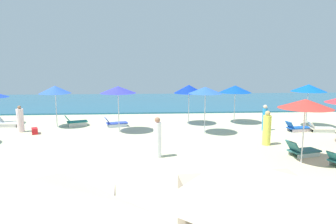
{
  "coord_description": "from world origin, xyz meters",
  "views": [
    {
      "loc": [
        1.12,
        -8.28,
        3.91
      ],
      "look_at": [
        2.25,
        8.63,
        1.16
      ],
      "focal_mm": 31.6,
      "sensor_mm": 36.0,
      "label": 1
    }
  ],
  "objects_px": {
    "umbrella_7": "(55,90)",
    "beachgoer_0": "(265,118)",
    "umbrella_2": "(118,90)",
    "lounge_chair_8_1": "(320,128)",
    "umbrella_0": "(306,104)",
    "cooler_box_0": "(35,131)",
    "umbrella_6": "(235,89)",
    "umbrella_4": "(189,89)",
    "lounge_chair_0_0": "(302,150)",
    "lounge_chair_2_0": "(115,123)",
    "lounge_chair_8_0": "(297,128)",
    "lounge_chair_7_0": "(76,122)",
    "beachgoer_2": "(158,138)",
    "beachgoer_1": "(267,129)",
    "beachgoer_3": "(20,120)",
    "umbrella_8": "(309,88)",
    "umbrella_5": "(205,90)",
    "lounge_chair_1_0": "(7,123)"
  },
  "relations": [
    {
      "from": "umbrella_6",
      "to": "lounge_chair_7_0",
      "type": "distance_m",
      "value": 10.6
    },
    {
      "from": "umbrella_2",
      "to": "lounge_chair_8_1",
      "type": "distance_m",
      "value": 11.93
    },
    {
      "from": "lounge_chair_2_0",
      "to": "lounge_chair_8_0",
      "type": "height_order",
      "value": "lounge_chair_2_0"
    },
    {
      "from": "lounge_chair_8_0",
      "to": "beachgoer_3",
      "type": "xyz_separation_m",
      "value": [
        -16.19,
        0.96,
        0.49
      ]
    },
    {
      "from": "lounge_chair_8_1",
      "to": "beachgoer_3",
      "type": "bearing_deg",
      "value": 94.86
    },
    {
      "from": "umbrella_4",
      "to": "beachgoer_1",
      "type": "relative_size",
      "value": 1.53
    },
    {
      "from": "lounge_chair_1_0",
      "to": "beachgoer_0",
      "type": "relative_size",
      "value": 0.91
    },
    {
      "from": "lounge_chair_2_0",
      "to": "beachgoer_3",
      "type": "distance_m",
      "value": 5.48
    },
    {
      "from": "beachgoer_0",
      "to": "umbrella_7",
      "type": "bearing_deg",
      "value": 17.3
    },
    {
      "from": "lounge_chair_2_0",
      "to": "umbrella_4",
      "type": "height_order",
      "value": "umbrella_4"
    },
    {
      "from": "umbrella_6",
      "to": "lounge_chair_8_1",
      "type": "xyz_separation_m",
      "value": [
        4.22,
        -3.01,
        -2.05
      ]
    },
    {
      "from": "lounge_chair_1_0",
      "to": "lounge_chair_7_0",
      "type": "xyz_separation_m",
      "value": [
        4.23,
        0.06,
        0.01
      ]
    },
    {
      "from": "lounge_chair_8_0",
      "to": "beachgoer_0",
      "type": "xyz_separation_m",
      "value": [
        -1.85,
        0.38,
        0.53
      ]
    },
    {
      "from": "beachgoer_0",
      "to": "lounge_chair_2_0",
      "type": "bearing_deg",
      "value": 15.05
    },
    {
      "from": "lounge_chair_1_0",
      "to": "umbrella_5",
      "type": "xyz_separation_m",
      "value": [
        12.06,
        -2.61,
        2.22
      ]
    },
    {
      "from": "lounge_chair_0_0",
      "to": "umbrella_2",
      "type": "distance_m",
      "value": 10.01
    },
    {
      "from": "umbrella_4",
      "to": "umbrella_6",
      "type": "height_order",
      "value": "umbrella_4"
    },
    {
      "from": "umbrella_6",
      "to": "lounge_chair_8_0",
      "type": "relative_size",
      "value": 1.64
    },
    {
      "from": "lounge_chair_8_0",
      "to": "beachgoer_2",
      "type": "relative_size",
      "value": 0.89
    },
    {
      "from": "lounge_chair_7_0",
      "to": "umbrella_8",
      "type": "xyz_separation_m",
      "value": [
        14.54,
        -1.32,
        2.19
      ]
    },
    {
      "from": "beachgoer_1",
      "to": "beachgoer_0",
      "type": "bearing_deg",
      "value": 142.03
    },
    {
      "from": "umbrella_2",
      "to": "umbrella_5",
      "type": "distance_m",
      "value": 4.95
    },
    {
      "from": "umbrella_7",
      "to": "beachgoer_1",
      "type": "relative_size",
      "value": 1.53
    },
    {
      "from": "umbrella_5",
      "to": "cooler_box_0",
      "type": "bearing_deg",
      "value": 176.4
    },
    {
      "from": "lounge_chair_8_0",
      "to": "beachgoer_3",
      "type": "height_order",
      "value": "beachgoer_3"
    },
    {
      "from": "lounge_chair_1_0",
      "to": "beachgoer_2",
      "type": "bearing_deg",
      "value": -123.56
    },
    {
      "from": "umbrella_8",
      "to": "beachgoer_3",
      "type": "relative_size",
      "value": 1.73
    },
    {
      "from": "umbrella_8",
      "to": "umbrella_4",
      "type": "bearing_deg",
      "value": 168.87
    },
    {
      "from": "umbrella_6",
      "to": "cooler_box_0",
      "type": "xyz_separation_m",
      "value": [
        -12.2,
        -2.34,
        -2.12
      ]
    },
    {
      "from": "lounge_chair_1_0",
      "to": "cooler_box_0",
      "type": "bearing_deg",
      "value": -126.98
    },
    {
      "from": "lounge_chair_2_0",
      "to": "beachgoer_2",
      "type": "distance_m",
      "value": 6.88
    },
    {
      "from": "lounge_chair_8_1",
      "to": "beachgoer_2",
      "type": "distance_m",
      "value": 10.44
    },
    {
      "from": "umbrella_7",
      "to": "beachgoer_0",
      "type": "relative_size",
      "value": 1.67
    },
    {
      "from": "lounge_chair_0_0",
      "to": "beachgoer_0",
      "type": "height_order",
      "value": "beachgoer_0"
    },
    {
      "from": "umbrella_5",
      "to": "beachgoer_0",
      "type": "bearing_deg",
      "value": 8.74
    },
    {
      "from": "beachgoer_3",
      "to": "lounge_chair_7_0",
      "type": "bearing_deg",
      "value": -47.91
    },
    {
      "from": "umbrella_4",
      "to": "umbrella_8",
      "type": "bearing_deg",
      "value": -11.13
    },
    {
      "from": "umbrella_6",
      "to": "beachgoer_1",
      "type": "xyz_separation_m",
      "value": [
        0.0,
        -5.49,
        -1.5
      ]
    },
    {
      "from": "umbrella_7",
      "to": "beachgoer_0",
      "type": "height_order",
      "value": "umbrella_7"
    },
    {
      "from": "umbrella_0",
      "to": "lounge_chair_8_1",
      "type": "relative_size",
      "value": 1.69
    },
    {
      "from": "lounge_chair_2_0",
      "to": "umbrella_8",
      "type": "bearing_deg",
      "value": -111.2
    },
    {
      "from": "umbrella_4",
      "to": "cooler_box_0",
      "type": "relative_size",
      "value": 4.36
    },
    {
      "from": "cooler_box_0",
      "to": "lounge_chair_0_0",
      "type": "bearing_deg",
      "value": -133.24
    },
    {
      "from": "beachgoer_0",
      "to": "beachgoer_3",
      "type": "distance_m",
      "value": 14.35
    },
    {
      "from": "lounge_chair_7_0",
      "to": "lounge_chair_8_1",
      "type": "bearing_deg",
      "value": -121.11
    },
    {
      "from": "umbrella_0",
      "to": "beachgoer_1",
      "type": "distance_m",
      "value": 3.17
    },
    {
      "from": "umbrella_7",
      "to": "beachgoer_2",
      "type": "distance_m",
      "value": 9.12
    },
    {
      "from": "beachgoer_1",
      "to": "beachgoer_3",
      "type": "bearing_deg",
      "value": -123.54
    },
    {
      "from": "lounge_chair_0_0",
      "to": "umbrella_8",
      "type": "height_order",
      "value": "umbrella_8"
    },
    {
      "from": "umbrella_0",
      "to": "cooler_box_0",
      "type": "bearing_deg",
      "value": 154.97
    }
  ]
}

